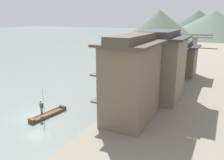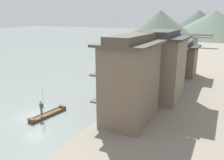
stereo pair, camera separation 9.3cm
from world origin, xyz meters
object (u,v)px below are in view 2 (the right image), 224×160
(boat_foreground_poled, at_px, (48,114))
(boatman_person, at_px, (41,106))
(boat_moored_nearest, at_px, (162,64))
(boat_moored_second, at_px, (156,71))
(house_waterfront_narrow, at_px, (180,59))
(mooring_post_dock_near, at_px, (125,98))
(boat_moored_far, at_px, (108,67))
(mooring_post_dock_mid, at_px, (143,83))
(house_waterfront_tall, at_px, (167,65))
(boat_moored_third, at_px, (162,57))
(house_waterfront_nearest, at_px, (130,80))
(house_waterfront_second, at_px, (159,66))
(stone_bridge, at_px, (171,38))

(boat_foreground_poled, distance_m, boatman_person, 1.59)
(boat_moored_nearest, bearing_deg, boat_moored_second, -83.36)
(house_waterfront_narrow, height_order, mooring_post_dock_near, house_waterfront_narrow)
(boat_moored_far, relative_size, mooring_post_dock_mid, 4.51)
(boat_foreground_poled, bearing_deg, house_waterfront_tall, 60.87)
(boat_moored_third, height_order, boat_moored_far, boat_moored_third)
(boatman_person, bearing_deg, house_waterfront_nearest, 16.33)
(house_waterfront_nearest, height_order, mooring_post_dock_near, house_waterfront_nearest)
(house_waterfront_nearest, xyz_separation_m, mooring_post_dock_mid, (-2.67, 11.65, -3.80))
(boatman_person, height_order, house_waterfront_narrow, house_waterfront_narrow)
(boat_foreground_poled, height_order, house_waterfront_tall, house_waterfront_tall)
(house_waterfront_nearest, relative_size, mooring_post_dock_mid, 8.77)
(boat_moored_second, height_order, house_waterfront_nearest, house_waterfront_nearest)
(boat_moored_far, height_order, house_waterfront_second, house_waterfront_second)
(boat_moored_third, xyz_separation_m, house_waterfront_tall, (7.92, -27.49, 3.49))
(house_waterfront_tall, bearing_deg, stone_bridge, 102.19)
(house_waterfront_tall, bearing_deg, boat_moored_far, 149.35)
(boat_moored_nearest, bearing_deg, house_waterfront_nearest, -80.79)
(boat_moored_second, distance_m, house_waterfront_nearest, 25.61)
(mooring_post_dock_mid, bearing_deg, house_waterfront_second, -48.36)
(boat_moored_second, height_order, stone_bridge, stone_bridge)
(boat_moored_second, distance_m, boat_moored_third, 18.12)
(boat_foreground_poled, xyz_separation_m, mooring_post_dock_near, (6.72, 6.73, 0.95))
(house_waterfront_tall, distance_m, house_waterfront_narrow, 6.60)
(boat_moored_nearest, bearing_deg, house_waterfront_second, -76.49)
(boat_moored_nearest, bearing_deg, house_waterfront_tall, -73.24)
(boat_moored_third, distance_m, house_waterfront_second, 36.06)
(boat_foreground_poled, distance_m, house_waterfront_second, 14.89)
(house_waterfront_narrow, bearing_deg, boat_moored_second, 148.68)
(house_waterfront_narrow, bearing_deg, mooring_post_dock_mid, -108.81)
(boat_foreground_poled, bearing_deg, house_waterfront_nearest, 11.68)
(boat_moored_second, xyz_separation_m, stone_bridge, (-6.34, 40.41, 3.40))
(house_waterfront_tall, bearing_deg, house_waterfront_nearest, -90.32)
(house_waterfront_tall, distance_m, stone_bridge, 51.25)
(boat_foreground_poled, height_order, house_waterfront_second, house_waterfront_second)
(house_waterfront_narrow, bearing_deg, mooring_post_dock_near, -101.41)
(boat_moored_far, distance_m, mooring_post_dock_mid, 18.02)
(boatman_person, bearing_deg, mooring_post_dock_near, 47.98)
(boat_moored_second, distance_m, house_waterfront_tall, 11.27)
(boatman_person, relative_size, house_waterfront_second, 0.35)
(boatman_person, distance_m, boat_moored_second, 28.03)
(house_waterfront_second, xyz_separation_m, mooring_post_dock_near, (-3.38, -3.06, -3.93))
(boat_foreground_poled, xyz_separation_m, house_waterfront_second, (10.10, 9.79, 4.89))
(boat_foreground_poled, xyz_separation_m, house_waterfront_tall, (9.47, 17.00, 3.59))
(boat_moored_third, height_order, house_waterfront_second, house_waterfront_second)
(house_waterfront_narrow, relative_size, mooring_post_dock_mid, 6.75)
(boat_foreground_poled, distance_m, house_waterfront_nearest, 10.76)
(boat_moored_nearest, relative_size, boat_moored_third, 1.67)
(boat_moored_far, bearing_deg, stone_bridge, 83.39)
(boat_moored_third, distance_m, boat_moored_far, 19.80)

